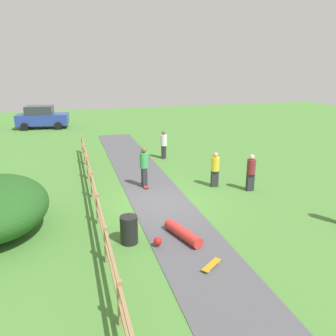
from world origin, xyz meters
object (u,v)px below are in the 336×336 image
at_px(skater_riding, 144,165).
at_px(bystander_yellow, 215,168).
at_px(bystander_white, 164,143).
at_px(parked_car_blue, 42,117).
at_px(skateboard_loose, 212,265).
at_px(bystander_maroon, 251,171).
at_px(skater_fallen, 181,234).
at_px(trash_bin, 129,230).

distance_m(skater_riding, bystander_yellow, 3.21).
height_order(bystander_white, parked_car_blue, parked_car_blue).
distance_m(skateboard_loose, bystander_maroon, 6.56).
distance_m(skater_fallen, bystander_white, 9.81).
bearing_deg(skater_riding, trash_bin, -107.94).
xyz_separation_m(skater_riding, skateboard_loose, (0.39, -6.85, -0.97)).
bearing_deg(parked_car_blue, skater_riding, -72.57).
distance_m(trash_bin, skater_fallen, 1.68).
distance_m(trash_bin, skateboard_loose, 2.83).
xyz_separation_m(trash_bin, parked_car_blue, (-3.67, 21.52, 0.51)).
bearing_deg(trash_bin, bystander_maroon, 27.39).
relative_size(skater_riding, bystander_white, 1.11).
height_order(skater_riding, skateboard_loose, skater_riding).
relative_size(skater_riding, skater_fallen, 1.09).
relative_size(skater_riding, skateboard_loose, 2.44).
relative_size(skateboard_loose, parked_car_blue, 0.17).
height_order(bystander_yellow, parked_car_blue, parked_car_blue).
relative_size(bystander_white, parked_car_blue, 0.38).
height_order(skater_fallen, bystander_white, bystander_white).
xyz_separation_m(skater_fallen, parked_car_blue, (-5.31, 21.77, 0.76)).
height_order(skater_fallen, parked_car_blue, parked_car_blue).
height_order(skater_fallen, skateboard_loose, skater_fallen).
bearing_deg(skater_fallen, skateboard_loose, -80.05).
height_order(bystander_yellow, bystander_maroon, bystander_maroon).
relative_size(bystander_maroon, bystander_white, 1.00).
height_order(skateboard_loose, parked_car_blue, parked_car_blue).
xyz_separation_m(skateboard_loose, bystander_yellow, (2.72, 6.03, 0.80)).
relative_size(bystander_yellow, bystander_maroon, 0.98).
distance_m(skater_fallen, bystander_yellow, 5.28).
bearing_deg(trash_bin, skater_fallen, -8.94).
distance_m(trash_bin, bystander_white, 10.03).
relative_size(skateboard_loose, bystander_maroon, 0.46).
relative_size(trash_bin, parked_car_blue, 0.21).
height_order(skateboard_loose, bystander_yellow, bystander_yellow).
xyz_separation_m(skateboard_loose, bystander_white, (1.78, 11.33, 0.82)).
bearing_deg(skater_riding, skateboard_loose, -86.77).
bearing_deg(bystander_white, skater_fallen, -102.31).
xyz_separation_m(skater_riding, skater_fallen, (0.08, -5.09, -0.85)).
height_order(trash_bin, parked_car_blue, parked_car_blue).
relative_size(skateboard_loose, bystander_white, 0.46).
distance_m(bystander_maroon, parked_car_blue, 20.79).
xyz_separation_m(bystander_white, parked_car_blue, (-7.40, 12.21, 0.05)).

